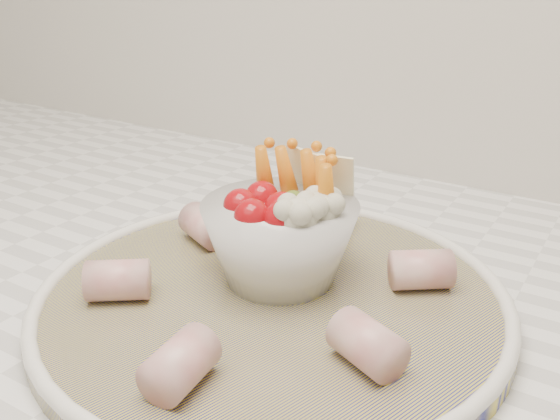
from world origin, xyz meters
The scene contains 3 objects.
serving_platter centered at (0.12, 1.38, 0.93)m, with size 0.48×0.48×0.02m.
veggie_bowl centered at (0.11, 1.41, 0.98)m, with size 0.13×0.13×0.11m.
cured_meat_rolls centered at (0.12, 1.38, 0.95)m, with size 0.27×0.31×0.03m.
Camera 1 is at (0.36, 1.01, 1.20)m, focal length 40.00 mm.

